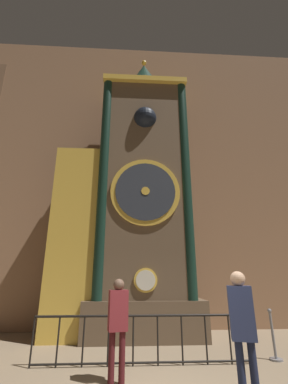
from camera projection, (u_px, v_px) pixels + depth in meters
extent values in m
cube|color=#936B4C|center=(143.00, 167.00, 10.57)|extent=(24.00, 0.30, 12.02)
cube|color=brown|center=(144.00, 318.00, 7.63)|extent=(3.53, 1.61, 1.08)
cube|color=brown|center=(144.00, 182.00, 8.98)|extent=(2.83, 1.40, 7.62)
cube|color=gold|center=(144.00, 92.00, 10.03)|extent=(3.05, 1.54, 0.20)
cylinder|color=gold|center=(146.00, 280.00, 7.27)|extent=(0.67, 0.05, 0.67)
cylinder|color=silver|center=(146.00, 280.00, 7.25)|extent=(0.55, 0.03, 0.55)
cylinder|color=gold|center=(145.00, 192.00, 8.10)|extent=(2.20, 0.07, 2.20)
cylinder|color=#2D333D|center=(145.00, 191.00, 8.05)|extent=(1.89, 0.04, 1.89)
cylinder|color=gold|center=(146.00, 191.00, 8.04)|extent=(0.26, 0.03, 0.26)
cube|color=#3A2D21|center=(144.00, 125.00, 9.44)|extent=(1.01, 0.42, 1.01)
sphere|color=black|center=(145.00, 119.00, 9.05)|extent=(0.81, 0.81, 0.81)
cylinder|color=#142D23|center=(104.00, 174.00, 8.34)|extent=(0.34, 0.34, 7.62)
cylinder|color=#142D23|center=(186.00, 176.00, 8.49)|extent=(0.34, 0.34, 7.62)
cylinder|color=gold|center=(144.00, 88.00, 10.21)|extent=(1.12, 1.12, 0.30)
cone|color=#163227|center=(144.00, 75.00, 10.41)|extent=(1.07, 1.07, 1.01)
sphere|color=gold|center=(144.00, 63.00, 10.61)|extent=(0.20, 0.20, 0.20)
cube|color=brown|center=(77.00, 238.00, 8.29)|extent=(1.43, 1.19, 5.82)
cube|color=gold|center=(73.00, 235.00, 7.71)|extent=(1.50, 0.06, 5.82)
cylinder|color=black|center=(32.00, 341.00, 5.23)|extent=(0.04, 0.04, 0.95)
cylinder|color=black|center=(58.00, 341.00, 5.26)|extent=(0.04, 0.04, 0.95)
cylinder|color=black|center=(83.00, 341.00, 5.29)|extent=(0.04, 0.04, 0.95)
cylinder|color=black|center=(108.00, 340.00, 5.32)|extent=(0.04, 0.04, 0.95)
cylinder|color=black|center=(133.00, 340.00, 5.35)|extent=(0.04, 0.04, 0.95)
cylinder|color=black|center=(158.00, 340.00, 5.38)|extent=(0.04, 0.04, 0.95)
cylinder|color=black|center=(182.00, 339.00, 5.41)|extent=(0.04, 0.04, 0.95)
cylinder|color=black|center=(206.00, 339.00, 5.44)|extent=(0.04, 0.04, 0.95)
cylinder|color=black|center=(230.00, 338.00, 5.47)|extent=(0.04, 0.04, 0.95)
cylinder|color=black|center=(253.00, 338.00, 5.50)|extent=(0.04, 0.04, 0.95)
cylinder|color=black|center=(145.00, 316.00, 5.51)|extent=(4.64, 0.05, 0.05)
cylinder|color=black|center=(146.00, 363.00, 5.24)|extent=(4.64, 0.04, 0.04)
cylinder|color=#461518|center=(112.00, 357.00, 4.46)|extent=(0.11, 0.11, 0.81)
cylinder|color=#461518|center=(122.00, 357.00, 4.47)|extent=(0.11, 0.11, 0.81)
cube|color=maroon|center=(118.00, 310.00, 4.69)|extent=(0.38, 0.29, 0.69)
sphere|color=brown|center=(119.00, 285.00, 4.83)|extent=(0.21, 0.21, 0.21)
cylinder|color=#1B213A|center=(242.00, 376.00, 3.53)|extent=(0.11, 0.11, 0.87)
cylinder|color=#1B213A|center=(254.00, 376.00, 3.54)|extent=(0.11, 0.11, 0.87)
cube|color=navy|center=(241.00, 312.00, 3.78)|extent=(0.39, 0.31, 0.74)
sphere|color=tan|center=(238.00, 279.00, 3.93)|extent=(0.22, 0.22, 0.22)
cylinder|color=gray|center=(276.00, 359.00, 5.58)|extent=(0.28, 0.28, 0.04)
cylinder|color=gray|center=(273.00, 336.00, 5.72)|extent=(0.06, 0.06, 0.95)
sphere|color=gray|center=(269.00, 311.00, 5.88)|extent=(0.09, 0.09, 0.09)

